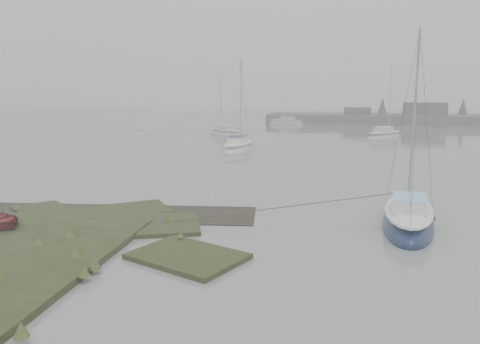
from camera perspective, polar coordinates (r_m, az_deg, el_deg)
name	(u,v)px	position (r m, az deg, el deg)	size (l,w,h in m)	color
ground	(272,146)	(45.10, 3.93, 3.19)	(160.00, 160.00, 0.00)	slate
far_shoreline	(470,119)	(79.69, 26.25, 5.83)	(60.00, 8.00, 4.15)	#4C4F51
sailboat_main	(408,221)	(20.00, 19.81, -5.60)	(2.83, 6.21, 8.45)	#101C38
sailboat_white	(238,148)	(41.22, -0.19, 2.93)	(2.60, 6.38, 8.78)	silver
sailboat_far_a	(225,133)	(54.96, -1.84, 4.73)	(5.41, 5.37, 8.10)	#AAAEB4
sailboat_far_b	(384,136)	(53.73, 17.17, 4.18)	(5.34, 6.12, 8.68)	silver
sailboat_far_c	(286,123)	(72.02, 5.66, 5.98)	(5.80, 3.21, 7.78)	#A6AAAF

